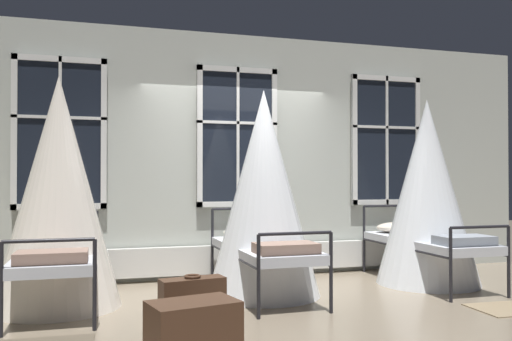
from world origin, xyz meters
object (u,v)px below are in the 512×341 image
cot_second (264,195)px  suitcase_dark (192,303)px  cot_third (427,194)px  travel_trunk (193,328)px  cot_first (58,194)px

cot_second → suitcase_dark: size_ratio=3.92×
cot_third → travel_trunk: (-3.26, -1.86, -0.91)m
suitcase_dark → travel_trunk: (-0.11, -0.67, -0.03)m
cot_first → cot_third: bearing=-89.0°
cot_first → suitcase_dark: bearing=-134.3°
cot_first → cot_second: (2.16, -0.04, -0.03)m
cot_first → suitcase_dark: (1.16, -1.17, -0.92)m
cot_third → suitcase_dark: bearing=110.9°
suitcase_dark → travel_trunk: suitcase_dark is taller
travel_trunk → cot_second: bearing=58.3°
cot_third → cot_second: bearing=91.8°
cot_third → travel_trunk: size_ratio=3.57×
cot_first → cot_third: size_ratio=1.03×
cot_third → cot_first: bearing=90.5°
suitcase_dark → cot_second: bearing=39.2°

